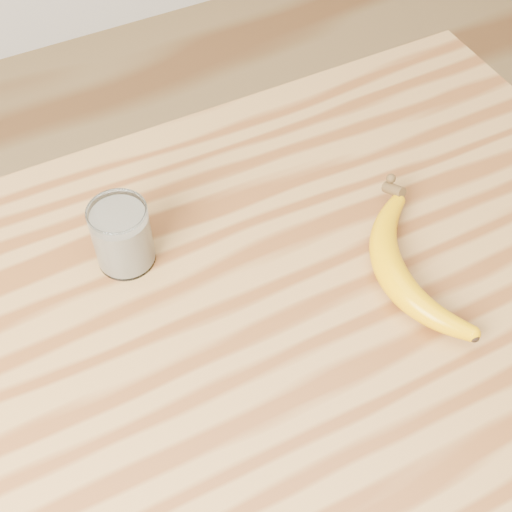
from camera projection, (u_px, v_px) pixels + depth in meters
name	position (u px, v px, depth m)	size (l,w,h in m)	color
room	(238.00, 4.00, 0.52)	(4.04, 4.04, 2.70)	olive
table	(246.00, 383.00, 0.97)	(1.20, 0.80, 0.90)	olive
smoothie_glass	(122.00, 236.00, 0.91)	(0.08, 0.08, 0.10)	white
banana	(390.00, 273.00, 0.90)	(0.12, 0.33, 0.04)	#DB9A00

